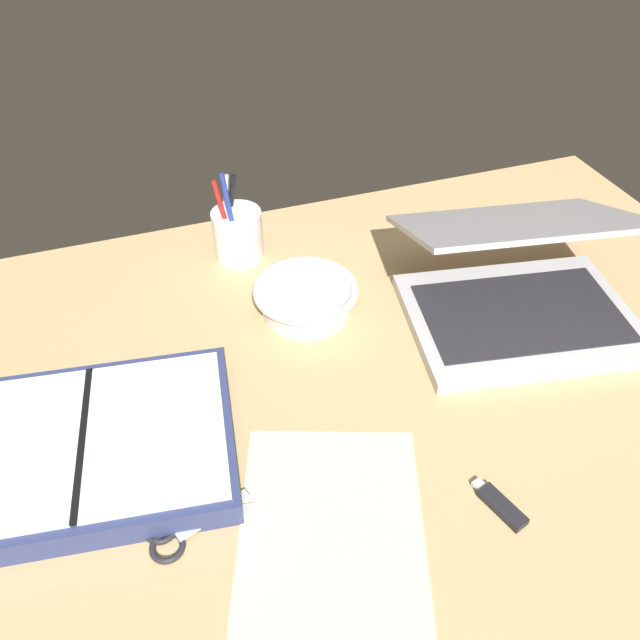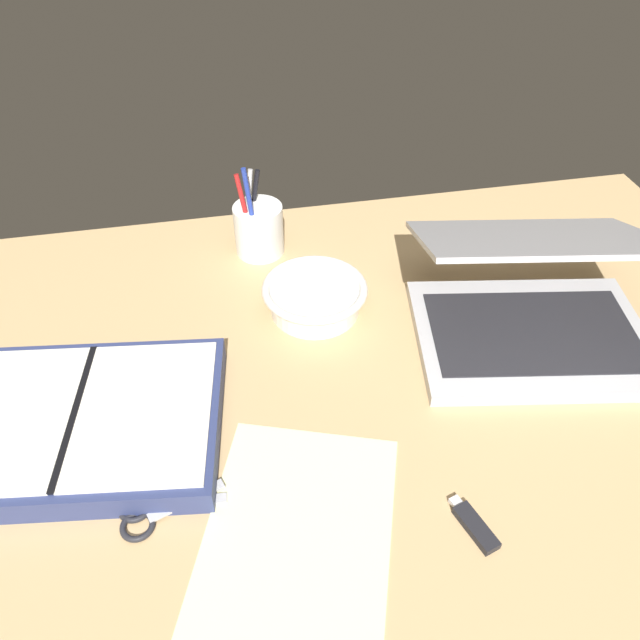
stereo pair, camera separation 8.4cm
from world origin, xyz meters
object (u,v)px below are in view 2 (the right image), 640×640
at_px(pen_cup, 258,228).
at_px(scissors, 148,513).
at_px(laptop, 533,302).
at_px(planner, 79,423).
at_px(bowl, 315,296).

bearing_deg(pen_cup, scissors, -111.14).
xyz_separation_m(laptop, planner, (-0.63, -0.07, -0.03)).
height_order(pen_cup, scissors, pen_cup).
distance_m(bowl, pen_cup, 0.18).
bearing_deg(pen_cup, planner, -127.81).
height_order(planner, scissors, planner).
bearing_deg(planner, bowl, 35.28).
bearing_deg(bowl, planner, -152.37).
relative_size(bowl, planner, 0.42).
height_order(bowl, pen_cup, pen_cup).
distance_m(pen_cup, scissors, 0.52).
bearing_deg(laptop, bowl, 170.55).
relative_size(laptop, planner, 1.00).
xyz_separation_m(laptop, bowl, (-0.30, 0.10, -0.02)).
bearing_deg(scissors, bowl, 43.20).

